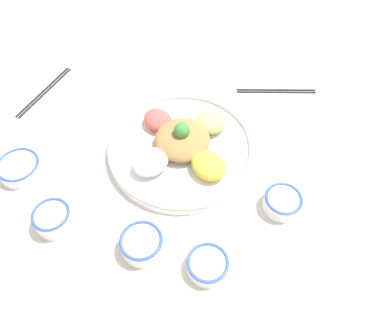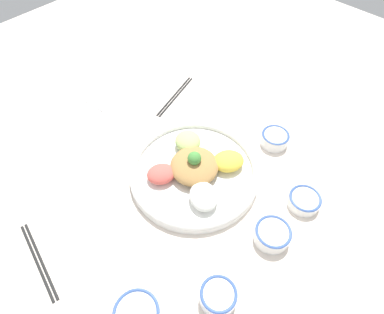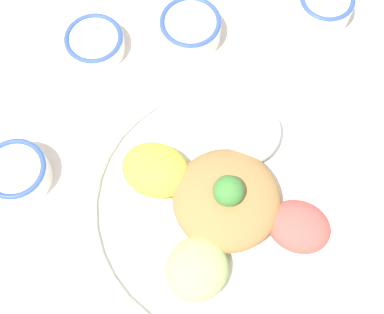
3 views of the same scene
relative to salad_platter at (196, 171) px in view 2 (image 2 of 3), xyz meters
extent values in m
plane|color=silver|center=(0.00, -0.03, -0.02)|extent=(2.40, 2.40, 0.00)
cylinder|color=white|center=(0.00, 0.00, -0.01)|extent=(0.37, 0.37, 0.02)
torus|color=white|center=(0.00, 0.00, 0.00)|extent=(0.37, 0.37, 0.02)
ellipsoid|color=#B7DB7A|center=(0.08, -0.05, 0.02)|extent=(0.11, 0.11, 0.05)
ellipsoid|color=#E55B51|center=(0.05, 0.08, 0.02)|extent=(0.10, 0.10, 0.04)
ellipsoid|color=white|center=(-0.08, 0.05, 0.02)|extent=(0.12, 0.11, 0.04)
ellipsoid|color=yellow|center=(-0.05, -0.08, 0.02)|extent=(0.11, 0.12, 0.04)
ellipsoid|color=#AD7F47|center=(0.00, 0.00, 0.02)|extent=(0.14, 0.14, 0.05)
sphere|color=#478E3D|center=(0.00, 0.00, 0.06)|extent=(0.04, 0.04, 0.04)
torus|color=#38569E|center=(-0.17, 0.36, 0.01)|extent=(0.10, 0.10, 0.01)
cylinder|color=maroon|center=(-0.17, 0.36, 0.00)|extent=(0.08, 0.08, 0.00)
cylinder|color=white|center=(-0.27, 0.21, 0.00)|extent=(0.08, 0.08, 0.04)
torus|color=#38569E|center=(-0.27, 0.21, 0.02)|extent=(0.08, 0.08, 0.01)
cylinder|color=white|center=(-0.27, 0.21, 0.02)|extent=(0.07, 0.07, 0.00)
cylinder|color=white|center=(-0.09, -0.26, -0.01)|extent=(0.09, 0.09, 0.04)
torus|color=#38569E|center=(-0.09, -0.26, 0.01)|extent=(0.09, 0.09, 0.01)
cylinder|color=#5B3319|center=(-0.09, -0.26, 0.01)|extent=(0.07, 0.07, 0.00)
cylinder|color=white|center=(-0.27, 0.01, -0.01)|extent=(0.09, 0.09, 0.04)
torus|color=#38569E|center=(-0.27, 0.01, 0.01)|extent=(0.09, 0.09, 0.01)
cylinder|color=white|center=(-0.27, 0.01, 0.01)|extent=(0.07, 0.07, 0.00)
cylinder|color=white|center=(-0.28, -0.14, -0.01)|extent=(0.09, 0.09, 0.03)
torus|color=#38569E|center=(-0.28, -0.14, 0.00)|extent=(0.09, 0.09, 0.01)
cylinder|color=white|center=(-0.28, -0.14, 0.00)|extent=(0.07, 0.07, 0.00)
cylinder|color=black|center=(0.29, -0.20, -0.02)|extent=(0.07, 0.22, 0.01)
cylinder|color=black|center=(0.28, -0.20, -0.02)|extent=(0.07, 0.22, 0.01)
cylinder|color=black|center=(0.10, 0.45, -0.02)|extent=(0.23, 0.05, 0.01)
cylinder|color=black|center=(0.10, 0.44, -0.02)|extent=(0.23, 0.05, 0.01)
cube|color=silver|center=(0.46, 0.03, -0.02)|extent=(0.10, 0.02, 0.01)
ellipsoid|color=silver|center=(0.39, 0.02, -0.02)|extent=(0.05, 0.04, 0.01)
cube|color=silver|center=(0.24, 0.21, -0.02)|extent=(0.07, 0.08, 0.01)
ellipsoid|color=silver|center=(0.20, 0.26, -0.02)|extent=(0.05, 0.05, 0.01)
camera|label=1|loc=(-0.56, -0.18, 0.73)|focal=35.00mm
camera|label=2|loc=(-0.36, 0.39, 0.75)|focal=30.00mm
camera|label=3|loc=(0.19, -0.08, 0.67)|focal=50.00mm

